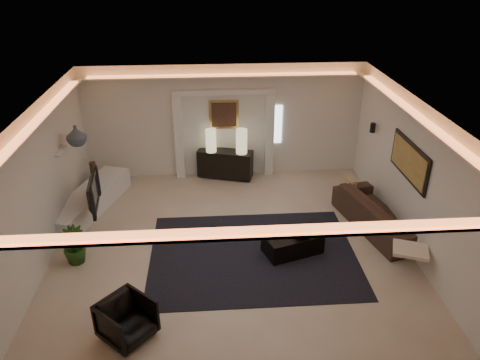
{
  "coord_description": "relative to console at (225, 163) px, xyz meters",
  "views": [
    {
      "loc": [
        -0.38,
        -7.55,
        5.38
      ],
      "look_at": [
        0.2,
        0.6,
        1.25
      ],
      "focal_mm": 34.46,
      "sensor_mm": 36.0,
      "label": 1
    }
  ],
  "objects": [
    {
      "name": "art_panel_gold",
      "position": [
        3.44,
        -2.95,
        1.3
      ],
      "size": [
        0.02,
        1.5,
        0.62
      ],
      "primitive_type": "cube",
      "color": "tan",
      "rests_on": "wall_right"
    },
    {
      "name": "lamp_right",
      "position": [
        0.41,
        -0.15,
        0.69
      ],
      "size": [
        0.3,
        0.3,
        0.63
      ],
      "primitive_type": "cylinder",
      "rotation": [
        0.0,
        0.0,
        -0.07
      ],
      "color": "beige",
      "rests_on": "console"
    },
    {
      "name": "sofa",
      "position": [
        3.15,
        -2.64,
        -0.05
      ],
      "size": [
        2.52,
        1.47,
        0.69
      ],
      "primitive_type": "imported",
      "rotation": [
        0.0,
        0.0,
        1.82
      ],
      "color": "black",
      "rests_on": "ground"
    },
    {
      "name": "ceiling",
      "position": [
        -0.0,
        -3.25,
        2.5
      ],
      "size": [
        7.0,
        7.0,
        0.0
      ],
      "primitive_type": "plane",
      "rotation": [
        3.14,
        0.0,
        0.0
      ],
      "color": "white",
      "rests_on": "ground"
    },
    {
      "name": "wall_front",
      "position": [
        -0.0,
        -6.75,
        1.05
      ],
      "size": [
        7.0,
        0.0,
        7.0
      ],
      "primitive_type": "plane",
      "rotation": [
        -1.57,
        0.0,
        0.0
      ],
      "color": "silver",
      "rests_on": "ground"
    },
    {
      "name": "alcove_header",
      "position": [
        -0.0,
        0.15,
        1.85
      ],
      "size": [
        2.52,
        0.2,
        0.12
      ],
      "primitive_type": "cube",
      "color": "silver",
      "rests_on": "wall_back"
    },
    {
      "name": "cove_soffit",
      "position": [
        -0.0,
        -3.25,
        2.22
      ],
      "size": [
        7.0,
        7.0,
        0.04
      ],
      "primitive_type": "cube",
      "color": "silver",
      "rests_on": "ceiling"
    },
    {
      "name": "throw_pillow",
      "position": [
        2.77,
        -1.74,
        0.15
      ],
      "size": [
        0.2,
        0.39,
        0.38
      ],
      "primitive_type": "cube",
      "rotation": [
        0.0,
        0.0,
        0.23
      ],
      "color": "tan",
      "rests_on": "sofa"
    },
    {
      "name": "wall_sconce",
      "position": [
        3.38,
        -1.05,
        1.28
      ],
      "size": [
        0.12,
        0.12,
        0.22
      ],
      "primitive_type": "cylinder",
      "color": "black",
      "rests_on": "wall_right"
    },
    {
      "name": "armchair",
      "position": [
        -1.73,
        -5.42,
        -0.07
      ],
      "size": [
        1.02,
        1.02,
        0.67
      ],
      "primitive_type": "imported",
      "rotation": [
        0.0,
        0.0,
        0.83
      ],
      "color": "black",
      "rests_on": "ground"
    },
    {
      "name": "daylight_slit",
      "position": [
        1.35,
        0.23,
        0.95
      ],
      "size": [
        0.25,
        0.03,
        1.0
      ],
      "primitive_type": "cube",
      "color": "white",
      "rests_on": "wall_back"
    },
    {
      "name": "bowl",
      "position": [
        1.33,
        -3.47,
        0.05
      ],
      "size": [
        0.34,
        0.34,
        0.08
      ],
      "primitive_type": "imported",
      "rotation": [
        0.0,
        0.0,
        -0.07
      ],
      "color": "black",
      "rests_on": "coffee_table"
    },
    {
      "name": "lamp_left",
      "position": [
        -0.35,
        0.0,
        0.69
      ],
      "size": [
        0.31,
        0.31,
        0.59
      ],
      "primitive_type": "cylinder",
      "rotation": [
        0.0,
        0.0,
        0.19
      ],
      "color": "beige",
      "rests_on": "console"
    },
    {
      "name": "coffee_table",
      "position": [
        1.17,
        -3.4,
        -0.2
      ],
      "size": [
        1.23,
        0.91,
        0.41
      ],
      "primitive_type": "cube",
      "rotation": [
        0.0,
        0.0,
        0.32
      ],
      "color": "black",
      "rests_on": "ground"
    },
    {
      "name": "pilaster_right",
      "position": [
        1.15,
        0.15,
        0.7
      ],
      "size": [
        0.22,
        0.2,
        2.2
      ],
      "primitive_type": "cube",
      "color": "silver",
      "rests_on": "ground"
    },
    {
      "name": "plant",
      "position": [
        -2.99,
        -3.43,
        -0.02
      ],
      "size": [
        0.59,
        0.59,
        0.75
      ],
      "primitive_type": "imported",
      "rotation": [
        0.0,
        0.0,
        0.6
      ],
      "color": "#1C3C12",
      "rests_on": "ground"
    },
    {
      "name": "pilaster_left",
      "position": [
        -1.15,
        0.15,
        0.7
      ],
      "size": [
        0.22,
        0.2,
        2.2
      ],
      "primitive_type": "cube",
      "color": "silver",
      "rests_on": "ground"
    },
    {
      "name": "area_rug",
      "position": [
        0.4,
        -3.45,
        -0.39
      ],
      "size": [
        4.0,
        3.0,
        0.01
      ],
      "primitive_type": "cube",
      "color": "black",
      "rests_on": "ground"
    },
    {
      "name": "painting_canvas",
      "position": [
        -0.0,
        0.19,
        1.25
      ],
      "size": [
        0.62,
        0.02,
        0.62
      ],
      "primitive_type": "cube",
      "color": "#4C2D1E",
      "rests_on": "wall_back"
    },
    {
      "name": "wall_niche",
      "position": [
        -3.44,
        -1.85,
        1.25
      ],
      "size": [
        0.1,
        0.55,
        0.04
      ],
      "primitive_type": "cube",
      "color": "silver",
      "rests_on": "wall_left"
    },
    {
      "name": "figurine",
      "position": [
        -3.15,
        -0.76,
        0.24
      ],
      "size": [
        0.16,
        0.16,
        0.4
      ],
      "primitive_type": "cylinder",
      "rotation": [
        0.0,
        0.0,
        -0.1
      ],
      "color": "#422B24",
      "rests_on": "media_ledge"
    },
    {
      "name": "wall_left",
      "position": [
        -3.5,
        -3.25,
        1.05
      ],
      "size": [
        0.0,
        7.0,
        7.0
      ],
      "primitive_type": "plane",
      "rotation": [
        1.57,
        0.0,
        1.57
      ],
      "color": "silver",
      "rests_on": "ground"
    },
    {
      "name": "console",
      "position": [
        0.0,
        0.0,
        0.0
      ],
      "size": [
        1.47,
        0.82,
        0.7
      ],
      "primitive_type": "cube",
      "rotation": [
        0.0,
        0.0,
        -0.29
      ],
      "color": "black",
      "rests_on": "ground"
    },
    {
      "name": "media_ledge",
      "position": [
        -3.15,
        -1.48,
        -0.18
      ],
      "size": [
        1.5,
        2.79,
        0.51
      ],
      "primitive_type": "cube",
      "rotation": [
        0.0,
        0.0,
        -0.32
      ],
      "color": "silver",
      "rests_on": "ground"
    },
    {
      "name": "floor",
      "position": [
        -0.0,
        -3.25,
        -0.4
      ],
      "size": [
        7.0,
        7.0,
        0.0
      ],
      "primitive_type": "plane",
      "color": "beige",
      "rests_on": "ground"
    },
    {
      "name": "wall_right",
      "position": [
        3.5,
        -3.25,
        1.05
      ],
      "size": [
        0.0,
        7.0,
        7.0
      ],
      "primitive_type": "plane",
      "rotation": [
        1.57,
        0.0,
        -1.57
      ],
      "color": "silver",
      "rests_on": "ground"
    },
    {
      "name": "magazine",
      "position": [
        1.39,
        -3.37,
        0.02
      ],
      "size": [
        0.29,
        0.24,
        0.03
      ],
      "primitive_type": "cube",
      "rotation": [
        0.0,
        0.0,
        -0.27
      ],
      "color": "silver",
      "rests_on": "coffee_table"
    },
    {
      "name": "painting_frame",
      "position": [
        -0.0,
        0.22,
        1.25
      ],
      "size": [
        0.74,
        0.04,
        0.74
      ],
      "primitive_type": "cube",
      "color": "tan",
      "rests_on": "wall_back"
    },
    {
      "name": "ginger_jar",
      "position": [
        -3.15,
        -1.62,
        1.49
      ],
      "size": [
        0.42,
        0.42,
        0.43
      ],
      "primitive_type": "imported",
      "rotation": [
        0.0,
        0.0,
        0.02
      ],
      "color": "slate",
      "rests_on": "wall_niche"
    },
    {
      "name": "tv",
      "position": [
        -2.92,
        -2.18,
        0.39
      ],
      "size": [
        1.21,
        0.29,
        0.69
      ],
      "primitive_type": "imported",
      "rotation": [
        0.0,
        0.0,
        1.68
      ],
      "color": "black",
      "rests_on": "media_ledge"
    },
    {
      "name": "throw_blanket",
      "position": [
        3.15,
        -4.26,
        0.15
      ],
      "size": [
        0.74,
        0.68,
        0.07
      ],
      "primitive_type": "cube",
      "rotation": [
        0.0,
        0.0,
        -0.37
      ],
      "color": "beige",
      "rests_on": "sofa"
    },
    {
      "name": "wall_back",
      "position": [
        -0.0,
        0.25,
        1.05
      ],
      "size": [
        7.0,
        0.0,
        7.0
      ],
      "primitive_type": "plane",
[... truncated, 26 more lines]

